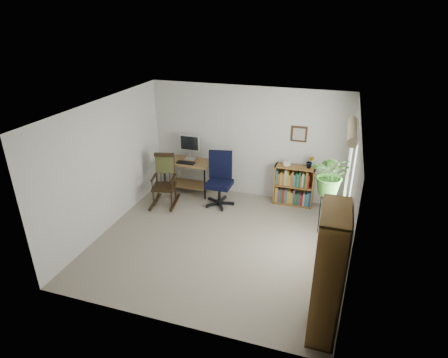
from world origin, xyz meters
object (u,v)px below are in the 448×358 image
(rocking_chair, at_px, (164,180))
(low_bookshelf, at_px, (294,186))
(office_chair, at_px, (219,180))
(tall_bookshelf, at_px, (328,274))
(desk, at_px, (189,177))

(rocking_chair, bearing_deg, low_bookshelf, 4.34)
(office_chair, distance_m, tall_bookshelf, 3.64)
(office_chair, bearing_deg, desk, 144.36)
(low_bookshelf, bearing_deg, rocking_chair, -162.39)
(desk, bearing_deg, office_chair, -24.51)
(office_chair, relative_size, rocking_chair, 1.05)
(rocking_chair, relative_size, tall_bookshelf, 0.62)
(desk, distance_m, office_chair, 0.96)
(rocking_chair, distance_m, tall_bookshelf, 4.24)
(desk, distance_m, low_bookshelf, 2.32)
(desk, relative_size, office_chair, 0.89)
(desk, relative_size, rocking_chair, 0.94)
(office_chair, relative_size, low_bookshelf, 1.34)
(office_chair, relative_size, tall_bookshelf, 0.65)
(low_bookshelf, bearing_deg, desk, -177.04)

